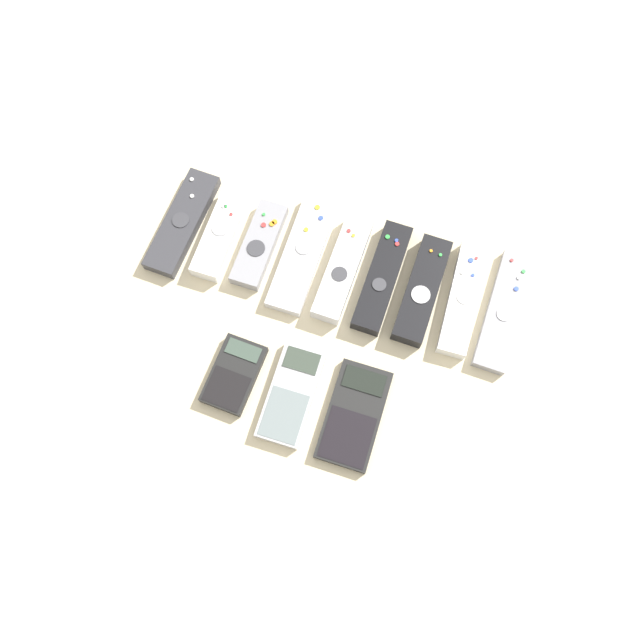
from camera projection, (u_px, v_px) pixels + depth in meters
The scene contains 13 objects.
ground_plane at pixel (315, 337), 0.98m from camera, with size 3.00×3.00×0.00m, color beige.
remote_0 at pixel (183, 222), 1.04m from camera, with size 0.06×0.19×0.02m.
remote_1 at pixel (221, 233), 1.03m from camera, with size 0.05×0.16×0.03m.
remote_2 at pixel (259, 244), 1.02m from camera, with size 0.05×0.15×0.02m.
remote_3 at pixel (302, 255), 1.02m from camera, with size 0.06×0.20×0.02m.
remote_4 at pixel (343, 268), 1.00m from camera, with size 0.05×0.19×0.03m.
remote_5 at pixel (382, 277), 1.00m from camera, with size 0.05×0.19×0.03m.
remote_6 at pixel (422, 290), 0.99m from camera, with size 0.05×0.18×0.03m.
remote_7 at pixel (463, 298), 0.99m from camera, with size 0.05×0.19×0.02m.
remote_8 at pixel (504, 311), 0.99m from camera, with size 0.06×0.20×0.02m.
calculator_0 at pixel (234, 374), 0.95m from camera, with size 0.07×0.12×0.02m.
calculator_1 at pixel (291, 394), 0.94m from camera, with size 0.07×0.15×0.02m.
calculator_2 at pixel (354, 415), 0.93m from camera, with size 0.08×0.16×0.02m.
Camera 1 is at (0.10, -0.28, 0.94)m, focal length 35.00 mm.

